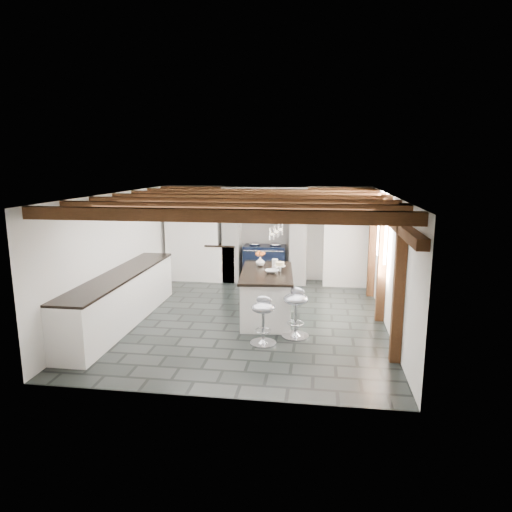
# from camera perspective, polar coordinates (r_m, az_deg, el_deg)

# --- Properties ---
(ground) EXTENTS (6.00, 6.00, 0.00)m
(ground) POSITION_cam_1_polar(r_m,az_deg,el_deg) (8.62, -1.03, -7.69)
(ground) COLOR black
(ground) RESTS_ON ground
(room_shell) EXTENTS (6.00, 6.03, 6.00)m
(room_shell) POSITION_cam_1_polar(r_m,az_deg,el_deg) (9.80, -3.29, 1.09)
(room_shell) COLOR silver
(room_shell) RESTS_ON ground
(range_cooker) EXTENTS (1.00, 0.63, 0.99)m
(range_cooker) POSITION_cam_1_polar(r_m,az_deg,el_deg) (11.05, 1.11, -0.87)
(range_cooker) COLOR black
(range_cooker) RESTS_ON ground
(kitchen_island) EXTENTS (1.08, 1.86, 1.18)m
(kitchen_island) POSITION_cam_1_polar(r_m,az_deg,el_deg) (8.48, 1.35, -4.81)
(kitchen_island) COLOR white
(kitchen_island) RESTS_ON ground
(bar_stool_near) EXTENTS (0.52, 0.52, 0.84)m
(bar_stool_near) POSITION_cam_1_polar(r_m,az_deg,el_deg) (7.57, 5.01, -6.36)
(bar_stool_near) COLOR silver
(bar_stool_near) RESTS_ON ground
(bar_stool_far) EXTENTS (0.47, 0.47, 0.78)m
(bar_stool_far) POSITION_cam_1_polar(r_m,az_deg,el_deg) (7.27, 0.93, -7.39)
(bar_stool_far) COLOR silver
(bar_stool_far) RESTS_ON ground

